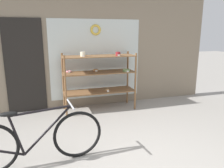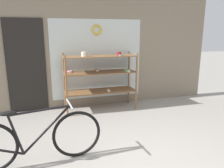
% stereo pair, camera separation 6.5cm
% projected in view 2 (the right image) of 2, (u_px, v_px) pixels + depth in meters
% --- Properties ---
extents(storefront_facade, '(6.40, 0.13, 3.48)m').
position_uv_depth(storefront_facade, '(87.00, 36.00, 5.17)').
color(storefront_facade, gray).
rests_on(storefront_facade, ground_plane).
extents(display_case, '(1.65, 0.55, 1.38)m').
position_uv_depth(display_case, '(101.00, 74.00, 5.05)').
color(display_case, brown).
rests_on(display_case, ground_plane).
extents(bicycle, '(1.83, 0.46, 0.84)m').
position_uv_depth(bicycle, '(35.00, 139.00, 2.97)').
color(bicycle, black).
rests_on(bicycle, ground_plane).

